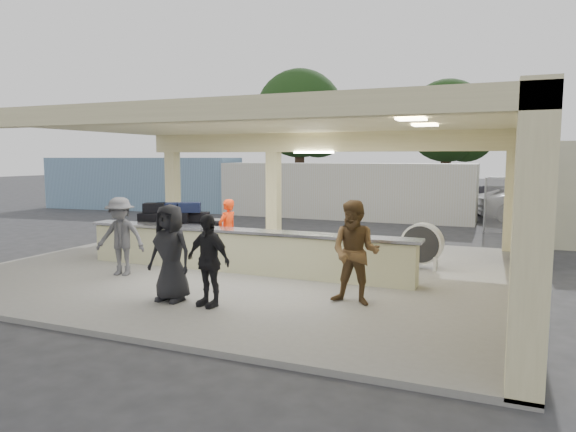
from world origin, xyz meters
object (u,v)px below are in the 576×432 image
at_px(drum_fan, 422,244).
at_px(container_white, 344,191).
at_px(car_dark, 504,202).
at_px(car_white_a, 540,203).
at_px(passenger_d, 170,253).
at_px(baggage_counter, 241,251).
at_px(luggage_cart, 173,226).
at_px(passenger_b, 208,260).
at_px(passenger_c, 121,236).
at_px(baggage_handler, 228,231).
at_px(passenger_a, 355,253).
at_px(container_blue, 142,183).

relative_size(drum_fan, container_white, 0.10).
distance_m(car_dark, container_white, 7.37).
distance_m(car_white_a, car_dark, 1.61).
bearing_deg(passenger_d, baggage_counter, 91.37).
height_order(baggage_counter, car_white_a, car_white_a).
relative_size(luggage_cart, passenger_d, 1.56).
relative_size(passenger_b, passenger_c, 0.94).
relative_size(baggage_handler, container_white, 0.14).
height_order(luggage_cart, drum_fan, luggage_cart).
bearing_deg(car_white_a, passenger_b, 137.36).
distance_m(passenger_a, car_white_a, 16.36).
height_order(baggage_counter, container_white, container_white).
height_order(luggage_cart, container_white, container_white).
distance_m(car_white_a, container_blue, 19.37).
bearing_deg(baggage_handler, passenger_a, 70.82).
distance_m(passenger_a, passenger_d, 3.36).
bearing_deg(baggage_counter, baggage_handler, 134.37).
distance_m(baggage_counter, car_dark, 16.02).
distance_m(baggage_counter, baggage_handler, 1.16).
distance_m(drum_fan, baggage_handler, 4.75).
height_order(passenger_d, car_dark, passenger_d).
bearing_deg(passenger_a, baggage_counter, 155.53).
height_order(drum_fan, passenger_b, passenger_b).
relative_size(passenger_a, passenger_c, 1.07).
height_order(luggage_cart, passenger_c, passenger_c).
bearing_deg(car_dark, baggage_handler, -173.16).
bearing_deg(passenger_a, passenger_d, -159.27).
relative_size(drum_fan, baggage_handler, 0.68).
distance_m(passenger_b, car_dark, 18.33).
height_order(baggage_counter, car_dark, car_dark).
relative_size(drum_fan, passenger_b, 0.66).
distance_m(passenger_a, car_dark, 16.76).
height_order(drum_fan, car_white_a, car_white_a).
bearing_deg(passenger_c, car_white_a, 46.96).
bearing_deg(drum_fan, container_blue, 154.95).
bearing_deg(container_blue, passenger_a, -47.03).
bearing_deg(passenger_a, car_white_a, 78.23).
relative_size(luggage_cart, passenger_c, 1.59).
distance_m(passenger_a, passenger_c, 5.44).
xyz_separation_m(passenger_b, passenger_d, (-0.81, 0.04, 0.07)).
height_order(baggage_counter, passenger_b, passenger_b).
xyz_separation_m(baggage_counter, passenger_d, (-0.05, -2.64, 0.40)).
height_order(passenger_d, container_white, container_white).
bearing_deg(container_blue, luggage_cart, -54.25).
relative_size(car_white_a, container_white, 0.46).
height_order(baggage_counter, container_blue, container_blue).
bearing_deg(container_white, baggage_handler, -88.27).
relative_size(baggage_counter, baggage_handler, 5.15).
xyz_separation_m(drum_fan, passenger_c, (-6.12, -3.29, 0.30)).
relative_size(drum_fan, container_blue, 0.10).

